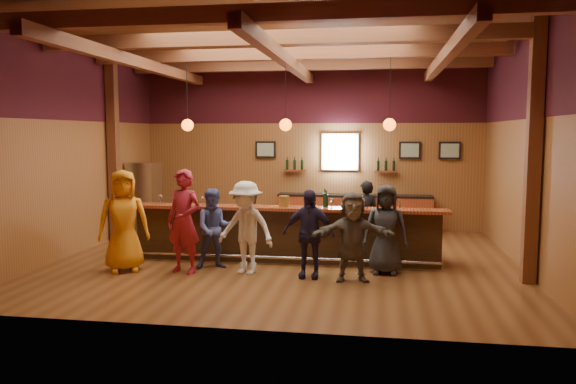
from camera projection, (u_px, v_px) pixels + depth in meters
name	position (u px, v px, depth m)	size (l,w,h in m)	color
room	(286.00, 99.00, 10.95)	(9.04, 9.00, 4.52)	brown
bar_counter	(288.00, 234.00, 11.32)	(6.30, 1.07, 1.11)	black
back_bar_cabinet	(354.00, 213.00, 14.64)	(4.00, 0.52, 0.95)	maroon
window	(340.00, 152.00, 14.76)	(0.95, 0.09, 0.95)	silver
framed_pictures	(373.00, 150.00, 14.61)	(5.35, 0.05, 0.45)	black
wine_shelves	(340.00, 168.00, 14.74)	(3.00, 0.18, 0.30)	maroon
pendant_lights	(286.00, 125.00, 10.95)	(4.24, 0.24, 1.37)	black
stainless_fridge	(144.00, 198.00, 14.34)	(0.70, 0.70, 1.80)	silver
customer_orange	(124.00, 221.00, 10.29)	(0.92, 0.60, 1.88)	orange
customer_redvest	(184.00, 221.00, 10.19)	(0.69, 0.45, 1.89)	maroon
customer_denim	(215.00, 229.00, 10.53)	(0.73, 0.57, 1.51)	#45508B
customer_white	(246.00, 228.00, 10.12)	(1.09, 0.63, 1.68)	silver
customer_navy	(309.00, 234.00, 9.84)	(0.92, 0.38, 1.57)	#211D3A
customer_brown	(353.00, 237.00, 9.61)	(1.43, 0.46, 1.55)	#554E44
customer_dark	(386.00, 229.00, 10.11)	(0.79, 0.52, 1.62)	#262628
bartender	(366.00, 217.00, 11.93)	(0.56, 0.37, 1.54)	black
ice_bucket	(284.00, 201.00, 10.92)	(0.20, 0.20, 0.21)	brown
bottle_a	(325.00, 200.00, 10.93)	(0.08, 0.08, 0.36)	black
bottle_b	(326.00, 200.00, 10.87)	(0.07, 0.07, 0.33)	black
glass_a	(161.00, 197.00, 11.37)	(0.09, 0.09, 0.19)	silver
glass_b	(190.00, 199.00, 11.14)	(0.08, 0.08, 0.19)	silver
glass_c	(203.00, 199.00, 11.15)	(0.08, 0.08, 0.17)	silver
glass_d	(237.00, 201.00, 10.98)	(0.07, 0.07, 0.16)	silver
glass_e	(252.00, 200.00, 11.01)	(0.07, 0.07, 0.16)	silver
glass_f	(332.00, 201.00, 10.70)	(0.09, 0.09, 0.20)	silver
glass_g	(363.00, 201.00, 10.70)	(0.09, 0.09, 0.19)	silver
glass_h	(392.00, 202.00, 10.53)	(0.08, 0.08, 0.19)	silver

